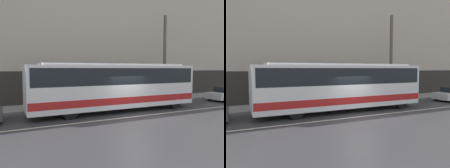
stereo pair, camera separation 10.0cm
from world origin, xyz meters
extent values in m
plane|color=#333338|center=(0.00, 0.00, 0.00)|extent=(60.00, 60.00, 0.00)
cube|color=gray|center=(0.00, 5.47, 0.08)|extent=(60.00, 2.94, 0.16)
cube|color=#B7A899|center=(0.00, 7.09, 6.26)|extent=(60.00, 0.30, 12.52)
cube|color=#2D2B28|center=(0.00, 6.92, 1.40)|extent=(60.00, 0.06, 2.80)
cube|color=beige|center=(0.00, 0.00, 0.00)|extent=(54.00, 0.14, 0.01)
cube|color=white|center=(-0.23, 2.19, 1.79)|extent=(12.08, 2.51, 2.87)
cube|color=#B21E1E|center=(-0.23, 2.19, 0.90)|extent=(12.02, 2.53, 0.45)
cube|color=black|center=(-0.23, 2.19, 2.50)|extent=(11.72, 2.53, 1.09)
cube|color=orange|center=(5.76, 2.19, 3.03)|extent=(0.12, 1.88, 0.28)
cube|color=white|center=(-0.23, 2.19, 3.28)|extent=(10.27, 2.13, 0.12)
cylinder|color=black|center=(4.21, 1.09, 0.49)|extent=(0.97, 0.28, 0.97)
cylinder|color=black|center=(4.21, 3.28, 0.49)|extent=(0.97, 0.28, 0.97)
cylinder|color=black|center=(-3.87, 1.09, 0.49)|extent=(0.97, 0.28, 0.97)
cylinder|color=black|center=(-3.87, 3.28, 0.49)|extent=(0.97, 0.28, 0.97)
cylinder|color=black|center=(10.32, 2.99, 0.35)|extent=(0.69, 0.20, 0.69)
cylinder|color=brown|center=(6.14, 4.68, 4.03)|extent=(0.28, 0.28, 7.73)
camera|label=1|loc=(-7.28, -11.46, 3.00)|focal=35.00mm
camera|label=2|loc=(-7.19, -11.51, 3.00)|focal=35.00mm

